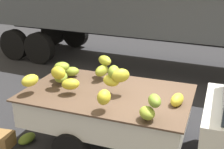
% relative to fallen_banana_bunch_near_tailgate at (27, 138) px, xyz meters
% --- Properties ---
extents(ground, '(220.00, 220.00, 0.00)m').
position_rel_fallen_banana_bunch_near_tailgate_xyz_m(ground, '(2.24, 0.87, -0.08)').
color(ground, '#28282B').
extents(curb_strip, '(80.00, 0.80, 0.16)m').
position_rel_fallen_banana_bunch_near_tailgate_xyz_m(curb_strip, '(2.24, 9.31, -0.00)').
color(curb_strip, gray).
rests_on(curb_strip, ground).
extents(fallen_banana_bunch_near_tailgate, '(0.27, 0.41, 0.16)m').
position_rel_fallen_banana_bunch_near_tailgate_xyz_m(fallen_banana_bunch_near_tailgate, '(0.00, 0.00, 0.00)').
color(fallen_banana_bunch_near_tailgate, olive).
rests_on(fallen_banana_bunch_near_tailgate, ground).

